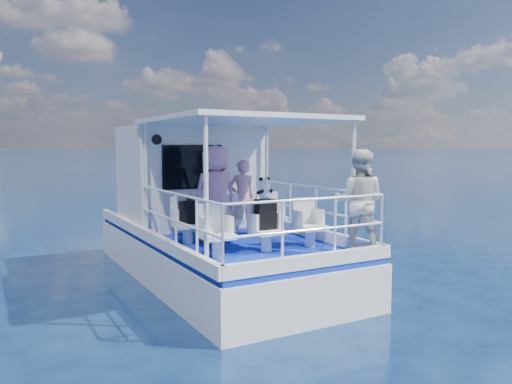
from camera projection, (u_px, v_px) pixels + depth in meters
ground at (237, 288)px, 9.44m from camera, size 2000.00×2000.00×0.00m
hull at (215, 276)px, 10.31m from camera, size 3.00×7.00×1.60m
deck at (215, 235)px, 10.23m from camera, size 2.90×6.90×0.10m
cabin at (190, 176)px, 11.26m from camera, size 2.85×2.00×2.20m
canopy at (241, 120)px, 8.98m from camera, size 3.00×3.20×0.08m
canopy_posts at (243, 183)px, 9.04m from camera, size 2.77×2.97×2.20m
railings at (251, 218)px, 8.81m from camera, size 2.84×3.59×1.00m
seat_port_fwd at (188, 233)px, 9.08m from camera, size 0.48×0.46×0.38m
seat_center_fwd at (232, 229)px, 9.51m from camera, size 0.48×0.46×0.38m
seat_stbd_fwd at (272, 226)px, 9.95m from camera, size 0.48×0.46×0.38m
seat_port_aft at (218, 246)px, 7.94m from camera, size 0.48×0.46×0.38m
seat_center_aft at (266, 240)px, 8.38m from camera, size 0.48×0.46×0.38m
seat_stbd_aft at (310, 236)px, 8.82m from camera, size 0.48×0.46×0.38m
passenger_port_fwd at (215, 194)px, 9.19m from camera, size 0.72×0.55×1.79m
passenger_stbd_fwd at (242, 197)px, 10.00m from camera, size 0.58×0.41×1.50m
passenger_stbd_aft at (359, 202)px, 8.16m from camera, size 1.05×1.06×1.72m
backpack_port at (188, 212)px, 8.95m from camera, size 0.31×0.18×0.41m
backpack_center at (265, 214)px, 8.34m from camera, size 0.34×0.19×0.51m
compact_camera at (189, 199)px, 8.93m from camera, size 0.11×0.06×0.06m
panda at (265, 188)px, 8.29m from camera, size 0.24×0.20×0.37m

